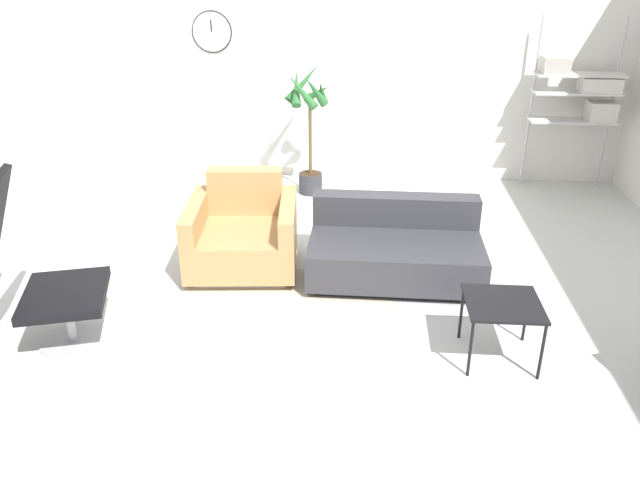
% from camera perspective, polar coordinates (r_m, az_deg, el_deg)
% --- Properties ---
extents(ground_plane, '(12.00, 12.00, 0.00)m').
position_cam_1_polar(ground_plane, '(4.66, -3.87, -6.30)').
color(ground_plane, silver).
extents(wall_back, '(12.00, 0.09, 2.80)m').
position_cam_1_polar(wall_back, '(7.19, -0.63, 16.68)').
color(wall_back, silver).
rests_on(wall_back, ground_plane).
extents(round_rug, '(2.00, 2.00, 0.01)m').
position_cam_1_polar(round_rug, '(4.36, -4.38, -8.62)').
color(round_rug, '#BCB29E').
rests_on(round_rug, ground_plane).
extents(lounge_chair, '(1.02, 0.82, 1.29)m').
position_cam_1_polar(lounge_chair, '(4.33, -27.18, -0.24)').
color(lounge_chair, '#BCBCC1').
rests_on(lounge_chair, ground_plane).
extents(armchair_red, '(0.95, 0.96, 0.75)m').
position_cam_1_polar(armchair_red, '(5.20, -7.01, 0.39)').
color(armchair_red, silver).
rests_on(armchair_red, ground_plane).
extents(couch_low, '(1.38, 0.85, 0.60)m').
position_cam_1_polar(couch_low, '(5.06, 6.86, -0.94)').
color(couch_low, black).
rests_on(couch_low, ground_plane).
extents(side_table, '(0.47, 0.47, 0.41)m').
position_cam_1_polar(side_table, '(4.10, 16.38, -5.94)').
color(side_table, black).
rests_on(side_table, ground_plane).
extents(potted_plant, '(0.53, 0.57, 1.38)m').
position_cam_1_polar(potted_plant, '(6.70, -1.00, 10.20)').
color(potted_plant, '#333338').
rests_on(potted_plant, ground_plane).
extents(shelf_unit, '(0.90, 0.28, 1.84)m').
position_cam_1_polar(shelf_unit, '(7.29, 22.94, 12.39)').
color(shelf_unit, '#BCBCC1').
rests_on(shelf_unit, ground_plane).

